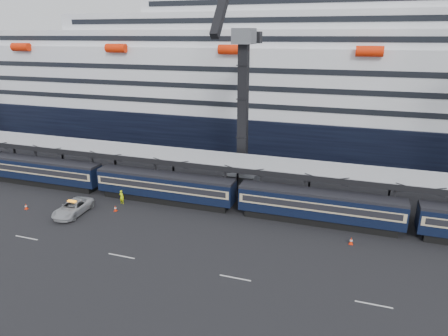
% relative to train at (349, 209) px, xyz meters
% --- Properties ---
extents(ground, '(260.00, 260.00, 0.00)m').
position_rel_train_xyz_m(ground, '(4.65, -10.00, -2.20)').
color(ground, black).
rests_on(ground, ground).
extents(train, '(133.05, 3.00, 4.05)m').
position_rel_train_xyz_m(train, '(0.00, 0.00, 0.00)').
color(train, black).
rests_on(train, ground).
extents(canopy, '(130.00, 6.25, 5.53)m').
position_rel_train_xyz_m(canopy, '(4.65, 4.00, 3.05)').
color(canopy, '#94969C').
rests_on(canopy, ground).
extents(cruise_ship, '(214.09, 28.84, 34.00)m').
position_rel_train_xyz_m(cruise_ship, '(3.57, 35.99, 10.14)').
color(cruise_ship, black).
rests_on(cruise_ship, ground).
extents(crane_dark_near, '(4.50, 17.75, 35.08)m').
position_rel_train_xyz_m(crane_dark_near, '(-15.35, 8.59, 9.73)').
color(crane_dark_near, '#515259').
rests_on(crane_dark_near, ground).
extents(pickup_truck, '(3.20, 6.19, 1.67)m').
position_rel_train_xyz_m(pickup_truck, '(-32.46, -7.25, -1.37)').
color(pickup_truck, '#9EA0A5').
rests_on(pickup_truck, ground).
extents(worker, '(0.74, 0.54, 1.88)m').
position_rel_train_xyz_m(worker, '(-28.49, -2.50, -1.26)').
color(worker, '#D5F40C').
rests_on(worker, ground).
extents(traffic_cone_a, '(0.39, 0.39, 0.77)m').
position_rel_train_xyz_m(traffic_cone_a, '(-39.15, -7.94, -1.82)').
color(traffic_cone_a, '#F52907').
rests_on(traffic_cone_a, ground).
extents(traffic_cone_b, '(0.38, 0.38, 0.76)m').
position_rel_train_xyz_m(traffic_cone_b, '(-28.01, -4.80, -1.83)').
color(traffic_cone_b, '#F52907').
rests_on(traffic_cone_b, ground).
extents(traffic_cone_c, '(0.41, 0.41, 0.82)m').
position_rel_train_xyz_m(traffic_cone_c, '(0.53, -4.13, -1.79)').
color(traffic_cone_c, '#F52907').
rests_on(traffic_cone_c, ground).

